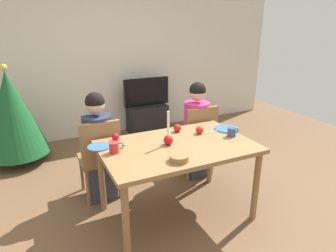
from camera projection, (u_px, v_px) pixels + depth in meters
The scene contains 21 objects.
ground_plane at pixel (177, 213), 2.98m from camera, with size 7.68×7.68×0.00m, color brown.
back_wall at pixel (104, 56), 4.75m from camera, with size 6.40×0.10×2.60m, color beige.
dining_table at pixel (177, 153), 2.75m from camera, with size 1.40×0.90×0.75m.
chair_left at pixel (100, 155), 3.08m from camera, with size 0.40×0.40×0.90m.
chair_right at pixel (197, 137), 3.56m from camera, with size 0.40×0.40×0.90m.
person_left_child at pixel (99, 148), 3.09m from camera, with size 0.30×0.30×1.17m.
person_right_child at pixel (196, 131), 3.57m from camera, with size 0.30×0.30×1.17m.
tv_stand at pixel (147, 118), 5.09m from camera, with size 0.64×0.40×0.48m, color black.
tv at pixel (147, 92), 4.94m from camera, with size 0.79×0.05×0.46m.
christmas_tree at pixel (12, 114), 3.83m from camera, with size 0.81×0.81×1.33m.
candle_centerpiece at pixel (168, 138), 2.71m from camera, with size 0.09×0.09×0.32m.
plate_left at pixel (99, 147), 2.67m from camera, with size 0.20×0.20×0.01m, color teal.
plate_right at pixel (227, 129), 3.11m from camera, with size 0.26×0.26×0.01m, color teal.
mug_left at pixel (115, 147), 2.54m from camera, with size 0.13×0.08×0.10m.
mug_right at pixel (232, 132), 2.91m from camera, with size 0.12×0.08×0.09m.
fork_left at pixel (119, 146), 2.69m from camera, with size 0.18×0.01×0.01m, color silver.
fork_right at pixel (214, 132), 3.03m from camera, with size 0.18×0.01×0.01m, color silver.
bowl_walnuts at pixel (179, 158), 2.40m from camera, with size 0.16×0.16×0.05m, color olive.
apple_near_candle at pixel (200, 130), 2.98m from camera, with size 0.08×0.08×0.08m, color red.
apple_by_left_plate at pixel (177, 128), 3.03m from camera, with size 0.08×0.08×0.08m, color red.
apple_by_right_mug at pixel (116, 137), 2.81m from camera, with size 0.07×0.07×0.07m, color red.
Camera 1 is at (-1.16, -2.22, 1.83)m, focal length 31.53 mm.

